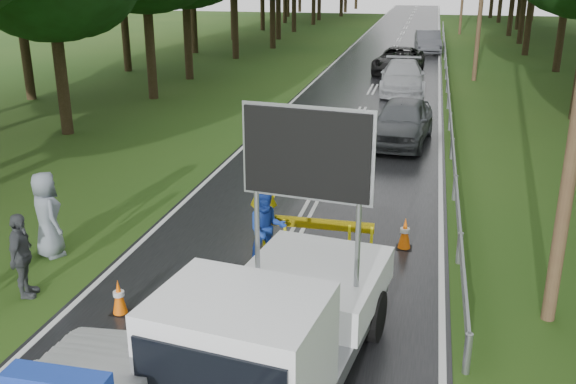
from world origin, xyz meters
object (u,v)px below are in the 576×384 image
(queue_car_third, at_px, (399,61))
(queue_car_fourth, at_px, (428,42))
(queue_car_first, at_px, (402,121))
(work_truck, at_px, (276,328))
(queue_car_second, at_px, (403,77))
(barrier, at_px, (317,229))
(civilian, at_px, (267,229))
(officer, at_px, (263,193))

(queue_car_third, relative_size, queue_car_fourth, 1.13)
(queue_car_first, bearing_deg, work_truck, -88.04)
(work_truck, bearing_deg, queue_car_second, 96.90)
(barrier, relative_size, civilian, 1.42)
(work_truck, height_order, barrier, work_truck)
(officer, xyz_separation_m, queue_car_first, (2.81, 8.69, -0.11))
(civilian, height_order, queue_car_fourth, civilian)
(queue_car_second, bearing_deg, officer, -99.75)
(queue_car_third, bearing_deg, queue_car_second, -79.01)
(barrier, distance_m, queue_car_first, 10.34)
(officer, distance_m, civilian, 2.09)
(officer, xyz_separation_m, civilian, (0.60, -2.00, -0.06))
(work_truck, bearing_deg, officer, 114.44)
(barrier, xyz_separation_m, queue_car_second, (0.76, 20.13, 0.02))
(civilian, relative_size, queue_car_first, 0.36)
(work_truck, height_order, queue_car_first, work_truck)
(barrier, distance_m, officer, 2.23)
(officer, height_order, queue_car_fourth, officer)
(civilian, relative_size, queue_car_third, 0.31)
(queue_car_first, xyz_separation_m, queue_car_second, (-0.47, 9.87, -0.02))
(officer, bearing_deg, queue_car_fourth, -103.97)
(civilian, bearing_deg, officer, 83.72)
(work_truck, height_order, queue_car_third, work_truck)
(queue_car_first, bearing_deg, civilian, -95.71)
(work_truck, relative_size, queue_car_first, 1.14)
(barrier, height_order, queue_car_second, queue_car_second)
(officer, height_order, queue_car_second, officer)
(queue_car_third, bearing_deg, queue_car_first, -80.48)
(queue_car_fourth, bearing_deg, civilian, -99.45)
(barrier, xyz_separation_m, civilian, (-0.98, -0.42, 0.10))
(queue_car_second, relative_size, queue_car_third, 0.98)
(barrier, height_order, civilian, civilian)
(barrier, height_order, queue_car_third, queue_car_third)
(queue_car_third, bearing_deg, work_truck, -84.16)
(barrier, height_order, officer, officer)
(work_truck, xyz_separation_m, queue_car_first, (1.04, 14.77, -0.30))
(queue_car_first, distance_m, queue_car_third, 15.90)
(officer, bearing_deg, queue_car_third, -102.67)
(work_truck, xyz_separation_m, queue_car_third, (0.03, 30.64, -0.33))
(barrier, relative_size, officer, 1.33)
(officer, distance_m, queue_car_third, 24.62)
(queue_car_second, bearing_deg, barrier, -94.74)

